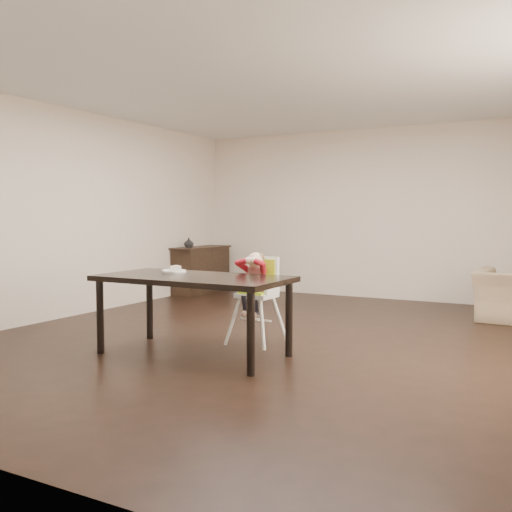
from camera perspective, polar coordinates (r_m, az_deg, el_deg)
The scene contains 7 objects.
ground at distance 6.14m, azimuth 2.21°, elevation -8.30°, with size 7.00×7.00×0.00m, color black.
room_walls at distance 6.03m, azimuth 2.26°, elevation 9.20°, with size 6.02×7.02×2.71m.
dining_table at distance 5.38m, azimuth -6.30°, elevation -2.83°, with size 1.80×0.90×0.75m.
high_chair at distance 5.85m, azimuth 0.16°, elevation -2.33°, with size 0.41×0.41×0.94m.
plate at distance 5.71m, azimuth -8.15°, elevation -1.41°, with size 0.27×0.27×0.07m.
sideboard at distance 9.78m, azimuth -5.49°, elevation -1.36°, with size 0.44×1.26×0.79m.
vase at distance 9.45m, azimuth -6.74°, elevation 1.31°, with size 0.16×0.17×0.16m, color #99999E.
Camera 1 is at (2.63, -5.39, 1.31)m, focal length 40.00 mm.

